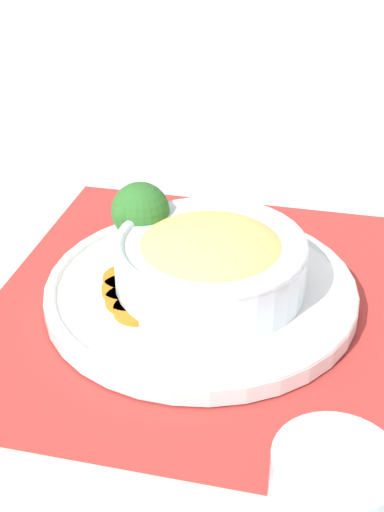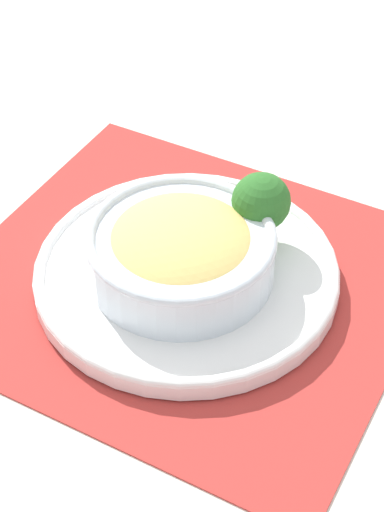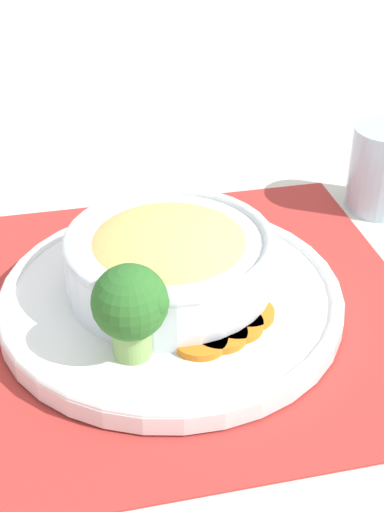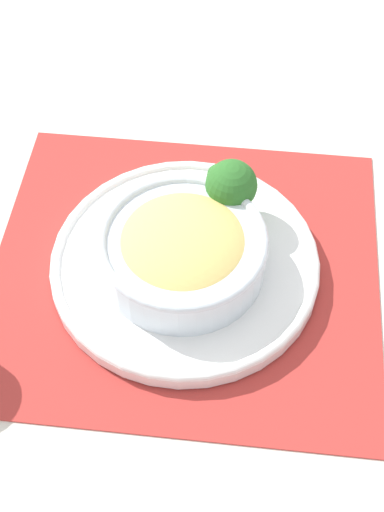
{
  "view_description": "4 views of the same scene",
  "coord_description": "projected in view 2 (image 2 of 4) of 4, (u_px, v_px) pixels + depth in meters",
  "views": [
    {
      "loc": [
        -0.52,
        -0.19,
        0.39
      ],
      "look_at": [
        0.01,
        0.01,
        0.04
      ],
      "focal_mm": 50.0,
      "sensor_mm": 36.0,
      "label": 1
    },
    {
      "loc": [
        0.35,
        -0.47,
        0.58
      ],
      "look_at": [
        0.0,
        0.0,
        0.04
      ],
      "focal_mm": 60.0,
      "sensor_mm": 36.0,
      "label": 2
    },
    {
      "loc": [
        0.02,
        0.49,
        0.38
      ],
      "look_at": [
        -0.02,
        -0.02,
        0.04
      ],
      "focal_mm": 50.0,
      "sensor_mm": 36.0,
      "label": 3
    },
    {
      "loc": [
        0.11,
        -0.44,
        0.64
      ],
      "look_at": [
        0.01,
        -0.02,
        0.05
      ],
      "focal_mm": 50.0,
      "sensor_mm": 36.0,
      "label": 4
    }
  ],
  "objects": [
    {
      "name": "broccoli_floret",
      "position": [
        261.0,
        204.0,
        0.81
      ],
      "size": [
        0.06,
        0.06,
        0.08
      ],
      "color": "#84AD5B",
      "rests_on": "plate"
    },
    {
      "name": "plate",
      "position": [
        187.0,
        272.0,
        0.82
      ],
      "size": [
        0.29,
        0.29,
        0.02
      ],
      "color": "white",
      "rests_on": "placemat"
    },
    {
      "name": "placemat",
      "position": [
        187.0,
        282.0,
        0.83
      ],
      "size": [
        0.47,
        0.44,
        0.0
      ],
      "color": "#B2332D",
      "rests_on": "ground_plane"
    },
    {
      "name": "ground_plane",
      "position": [
        187.0,
        283.0,
        0.83
      ],
      "size": [
        4.0,
        4.0,
        0.0
      ],
      "primitive_type": "plane",
      "color": "beige"
    },
    {
      "name": "bowl",
      "position": [
        183.0,
        250.0,
        0.79
      ],
      "size": [
        0.18,
        0.18,
        0.06
      ],
      "color": "silver",
      "rests_on": "plate"
    },
    {
      "name": "carrot_slice_near",
      "position": [
        212.0,
        221.0,
        0.86
      ],
      "size": [
        0.04,
        0.04,
        0.01
      ],
      "color": "orange",
      "rests_on": "plate"
    },
    {
      "name": "carrot_slice_far",
      "position": [
        177.0,
        218.0,
        0.86
      ],
      "size": [
        0.04,
        0.04,
        0.01
      ],
      "color": "orange",
      "rests_on": "plate"
    },
    {
      "name": "carrot_slice_extra",
      "position": [
        160.0,
        221.0,
        0.86
      ],
      "size": [
        0.04,
        0.04,
        0.01
      ],
      "color": "orange",
      "rests_on": "plate"
    },
    {
      "name": "carrot_slice_middle",
      "position": [
        195.0,
        218.0,
        0.86
      ],
      "size": [
        0.04,
        0.04,
        0.01
      ],
      "color": "orange",
      "rests_on": "plate"
    }
  ]
}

